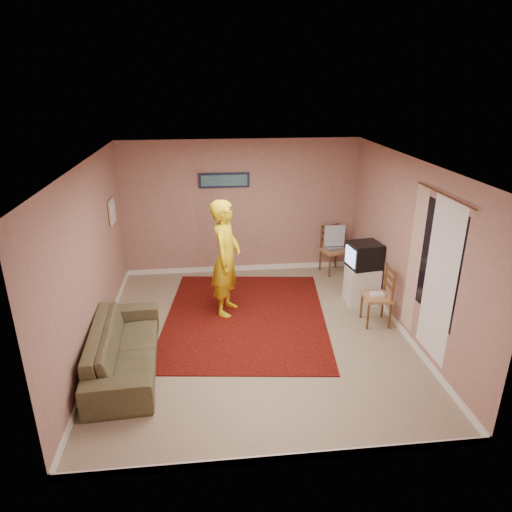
{
  "coord_description": "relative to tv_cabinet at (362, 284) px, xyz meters",
  "views": [
    {
      "loc": [
        -0.64,
        -5.98,
        3.62
      ],
      "look_at": [
        0.09,
        0.6,
        1.04
      ],
      "focal_mm": 32.0,
      "sensor_mm": 36.0,
      "label": 1
    }
  ],
  "objects": [
    {
      "name": "curtain_floral",
      "position": [
        0.26,
        -1.24,
        0.93
      ],
      "size": [
        0.01,
        0.35,
        2.1
      ],
      "primitive_type": "cube",
      "color": "#ECE3C9",
      "rests_on": "wall_right"
    },
    {
      "name": "sofa",
      "position": [
        -3.75,
        -1.54,
        -0.02
      ],
      "size": [
        0.94,
        2.15,
        0.61
      ],
      "primitive_type": "imported",
      "rotation": [
        0.0,
        0.0,
        1.63
      ],
      "color": "brown",
      "rests_on": "ground"
    },
    {
      "name": "tv_cabinet",
      "position": [
        0.0,
        0.0,
        0.0
      ],
      "size": [
        0.51,
        0.46,
        0.65
      ],
      "primitive_type": "cube",
      "color": "white",
      "rests_on": "ground"
    },
    {
      "name": "wall_left",
      "position": [
        -4.2,
        -0.89,
        0.98
      ],
      "size": [
        0.02,
        5.0,
        2.6
      ],
      "primitive_type": "cube",
      "color": "tan",
      "rests_on": "ground"
    },
    {
      "name": "crt_tv",
      "position": [
        -0.01,
        -0.0,
        0.54
      ],
      "size": [
        0.56,
        0.51,
        0.43
      ],
      "rotation": [
        0.0,
        0.0,
        0.13
      ],
      "color": "black",
      "rests_on": "tv_cabinet"
    },
    {
      "name": "curtain_sheer",
      "position": [
        0.28,
        -1.94,
        0.93
      ],
      "size": [
        0.01,
        0.75,
        2.1
      ],
      "primitive_type": "cube",
      "color": "white",
      "rests_on": "wall_right"
    },
    {
      "name": "chair_b",
      "position": [
        -0.02,
        -0.75,
        0.25
      ],
      "size": [
        0.43,
        0.45,
        0.51
      ],
      "rotation": [
        0.0,
        0.0,
        -1.62
      ],
      "color": "tan",
      "rests_on": "ground"
    },
    {
      "name": "person",
      "position": [
        -2.32,
        -0.11,
        0.63
      ],
      "size": [
        0.65,
        0.8,
        1.91
      ],
      "primitive_type": "imported",
      "rotation": [
        0.0,
        0.0,
        1.25
      ],
      "color": "yellow",
      "rests_on": "ground"
    },
    {
      "name": "dvd_player",
      "position": [
        -0.14,
        1.31,
        0.2
      ],
      "size": [
        0.43,
        0.36,
        0.06
      ],
      "primitive_type": "cube",
      "rotation": [
        0.0,
        0.0,
        0.29
      ],
      "color": "#BCBBC1",
      "rests_on": "chair_a"
    },
    {
      "name": "picture_left",
      "position": [
        -4.17,
        0.71,
        1.23
      ],
      "size": [
        0.04,
        0.38,
        0.42
      ],
      "color": "#CCBE8C",
      "rests_on": "wall_left"
    },
    {
      "name": "curtain_rod",
      "position": [
        0.25,
        -1.79,
        2.0
      ],
      "size": [
        0.02,
        1.4,
        0.02
      ],
      "primitive_type": "cylinder",
      "rotation": [
        1.57,
        0.0,
        0.0
      ],
      "color": "brown",
      "rests_on": "wall_right"
    },
    {
      "name": "ceiling",
      "position": [
        -1.95,
        -0.89,
        2.28
      ],
      "size": [
        4.5,
        5.0,
        0.02
      ],
      "primitive_type": "cube",
      "color": "silver",
      "rests_on": "wall_back"
    },
    {
      "name": "baseboard_left",
      "position": [
        -4.19,
        -0.89,
        -0.27
      ],
      "size": [
        0.02,
        5.0,
        0.1
      ],
      "primitive_type": "cube",
      "color": "white",
      "rests_on": "ground"
    },
    {
      "name": "blue_throw",
      "position": [
        -0.14,
        1.31,
        0.45
      ],
      "size": [
        0.39,
        0.05,
        0.41
      ],
      "primitive_type": "cube",
      "color": "#7FA8D0",
      "rests_on": "chair_a"
    },
    {
      "name": "wall_back",
      "position": [
        -1.95,
        1.61,
        0.98
      ],
      "size": [
        4.5,
        0.02,
        2.6
      ],
      "primitive_type": "cube",
      "color": "tan",
      "rests_on": "ground"
    },
    {
      "name": "wall_front",
      "position": [
        -1.95,
        -3.39,
        0.98
      ],
      "size": [
        4.5,
        0.02,
        2.6
      ],
      "primitive_type": "cube",
      "color": "tan",
      "rests_on": "ground"
    },
    {
      "name": "picture_back",
      "position": [
        -2.25,
        1.58,
        1.53
      ],
      "size": [
        0.95,
        0.04,
        0.28
      ],
      "color": "#151C3B",
      "rests_on": "wall_back"
    },
    {
      "name": "chair_a",
      "position": [
        -0.14,
        1.31,
        0.26
      ],
      "size": [
        0.54,
        0.52,
        0.52
      ],
      "rotation": [
        0.0,
        0.0,
        0.31
      ],
      "color": "tan",
      "rests_on": "ground"
    },
    {
      "name": "ground",
      "position": [
        -1.95,
        -0.89,
        -0.32
      ],
      "size": [
        5.0,
        5.0,
        0.0
      ],
      "primitive_type": "plane",
      "color": "tan",
      "rests_on": "ground"
    },
    {
      "name": "game_console",
      "position": [
        -0.02,
        -0.75,
        0.18
      ],
      "size": [
        0.21,
        0.15,
        0.04
      ],
      "primitive_type": "cube",
      "rotation": [
        0.0,
        0.0,
        -0.03
      ],
      "color": "white",
      "rests_on": "chair_b"
    },
    {
      "name": "baseboard_right",
      "position": [
        0.29,
        -0.89,
        -0.27
      ],
      "size": [
        0.02,
        5.0,
        0.1
      ],
      "primitive_type": "cube",
      "color": "white",
      "rests_on": "ground"
    },
    {
      "name": "baseboard_back",
      "position": [
        -1.95,
        1.6,
        -0.27
      ],
      "size": [
        4.5,
        0.02,
        0.1
      ],
      "primitive_type": "cube",
      "color": "white",
      "rests_on": "ground"
    },
    {
      "name": "wall_right",
      "position": [
        0.3,
        -0.89,
        0.98
      ],
      "size": [
        0.02,
        5.0,
        2.6
      ],
      "primitive_type": "cube",
      "color": "tan",
      "rests_on": "ground"
    },
    {
      "name": "window",
      "position": [
        0.29,
        -1.79,
        1.13
      ],
      "size": [
        0.01,
        1.1,
        1.5
      ],
      "primitive_type": "cube",
      "color": "black",
      "rests_on": "wall_right"
    },
    {
      "name": "area_rug",
      "position": [
        -2.04,
        -0.34,
        -0.31
      ],
      "size": [
        2.9,
        3.46,
        0.02
      ],
      "primitive_type": "cube",
      "rotation": [
        0.0,
        0.0,
        -0.12
      ],
      "color": "black",
      "rests_on": "ground"
    },
    {
      "name": "baseboard_front",
      "position": [
        -1.95,
        -3.38,
        -0.27
      ],
      "size": [
        4.5,
        0.02,
        0.1
      ],
      "primitive_type": "cube",
      "color": "white",
      "rests_on": "ground"
    }
  ]
}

